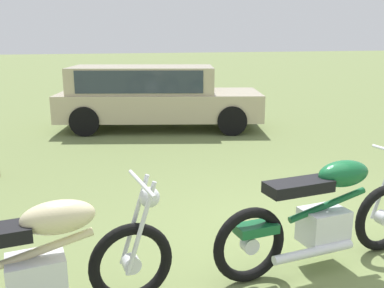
# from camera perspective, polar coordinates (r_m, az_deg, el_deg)

# --- Properties ---
(ground_plane) EXTENTS (120.00, 120.00, 0.00)m
(ground_plane) POSITION_cam_1_polar(r_m,az_deg,el_deg) (4.44, 15.31, -13.87)
(ground_plane) COLOR olive
(motorcycle_cream) EXTENTS (2.09, 0.64, 1.02)m
(motorcycle_cream) POSITION_cam_1_polar(r_m,az_deg,el_deg) (3.31, -20.18, -14.99)
(motorcycle_cream) COLOR black
(motorcycle_cream) RESTS_ON ground
(motorcycle_green) EXTENTS (2.16, 0.64, 1.02)m
(motorcycle_green) POSITION_cam_1_polar(r_m,az_deg,el_deg) (4.07, 17.40, -9.02)
(motorcycle_green) COLOR black
(motorcycle_green) RESTS_ON ground
(car_beige) EXTENTS (4.87, 3.00, 1.43)m
(car_beige) POSITION_cam_1_polar(r_m,az_deg,el_deg) (9.90, -5.47, 6.89)
(car_beige) COLOR #BCAD8C
(car_beige) RESTS_ON ground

